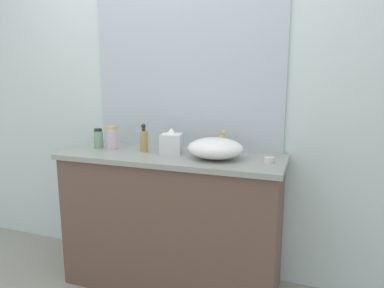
# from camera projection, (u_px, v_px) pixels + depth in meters

# --- Properties ---
(bathroom_wall_rear) EXTENTS (6.00, 0.06, 2.60)m
(bathroom_wall_rear) POSITION_uv_depth(u_px,v_px,m) (175.00, 91.00, 2.42)
(bathroom_wall_rear) COLOR silver
(bathroom_wall_rear) RESTS_ON ground
(vanity_counter) EXTENTS (1.44, 0.54, 0.91)m
(vanity_counter) POSITION_uv_depth(u_px,v_px,m) (172.00, 221.00, 2.26)
(vanity_counter) COLOR brown
(vanity_counter) RESTS_ON ground
(wall_mirror_panel) EXTENTS (1.35, 0.01, 1.16)m
(wall_mirror_panel) POSITION_uv_depth(u_px,v_px,m) (186.00, 63.00, 2.31)
(wall_mirror_panel) COLOR #B2BCC6
(wall_mirror_panel) RESTS_ON vanity_counter
(sink_basin) EXTENTS (0.34, 0.29, 0.13)m
(sink_basin) POSITION_uv_depth(u_px,v_px,m) (215.00, 148.00, 2.04)
(sink_basin) COLOR white
(sink_basin) RESTS_ON vanity_counter
(faucet) EXTENTS (0.03, 0.14, 0.14)m
(faucet) POSITION_uv_depth(u_px,v_px,m) (222.00, 141.00, 2.19)
(faucet) COLOR gold
(faucet) RESTS_ON vanity_counter
(soap_dispenser) EXTENTS (0.05, 0.05, 0.19)m
(soap_dispenser) POSITION_uv_depth(u_px,v_px,m) (144.00, 140.00, 2.24)
(soap_dispenser) COLOR #A78B4B
(soap_dispenser) RESTS_ON vanity_counter
(lotion_bottle) EXTENTS (0.06, 0.06, 0.14)m
(lotion_bottle) POSITION_uv_depth(u_px,v_px,m) (98.00, 139.00, 2.36)
(lotion_bottle) COLOR #75A57A
(lotion_bottle) RESTS_ON vanity_counter
(perfume_bottle) EXTENTS (0.08, 0.08, 0.16)m
(perfume_bottle) POSITION_uv_depth(u_px,v_px,m) (112.00, 138.00, 2.33)
(perfume_bottle) COLOR silver
(perfume_bottle) RESTS_ON vanity_counter
(tissue_box) EXTENTS (0.16, 0.16, 0.17)m
(tissue_box) POSITION_uv_depth(u_px,v_px,m) (171.00, 142.00, 2.20)
(tissue_box) COLOR silver
(tissue_box) RESTS_ON vanity_counter
(candle_jar) EXTENTS (0.06, 0.06, 0.03)m
(candle_jar) POSITION_uv_depth(u_px,v_px,m) (269.00, 160.00, 1.95)
(candle_jar) COLOR silver
(candle_jar) RESTS_ON vanity_counter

